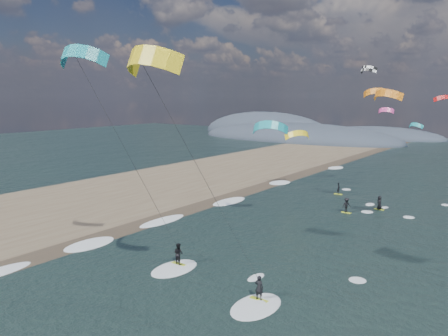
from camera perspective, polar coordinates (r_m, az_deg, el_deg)
The scene contains 9 objects.
ground at distance 28.92m, azimuth -13.31°, elevation -17.27°, with size 260.00×260.00×0.00m, color black.
sand_strip at distance 52.94m, azimuth -21.89°, elevation -5.33°, with size 26.00×240.00×0.00m, color brown.
wet_sand_strip at distance 43.46m, azimuth -13.47°, elevation -8.05°, with size 3.00×240.00×0.00m, color #382D23.
coastal_hills at distance 140.74m, azimuth 9.03°, elevation 4.08°, with size 80.00×41.00×15.00m.
kitesurfer_near_a at distance 24.21m, azimuth -7.58°, elevation 6.98°, with size 7.65×8.46×15.94m.
kitesurfer_near_b at distance 31.07m, azimuth -14.85°, elevation 5.51°, with size 7.03×8.49×16.62m.
far_kitesurfers at distance 52.56m, azimuth 16.73°, elevation -4.22°, with size 7.93×9.30×1.70m.
bg_kite_field at distance 73.62m, azimuth 20.75°, elevation 7.87°, with size 15.99×75.24×11.31m.
shoreline_surf at distance 45.67m, azimuth -7.89°, elevation -7.02°, with size 2.40×79.40×0.11m.
Camera 1 is at (20.08, -16.34, 12.87)m, focal length 35.00 mm.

